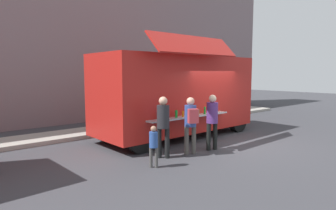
{
  "coord_description": "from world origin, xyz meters",
  "views": [
    {
      "loc": [
        -8.22,
        -6.07,
        2.41
      ],
      "look_at": [
        -1.55,
        1.67,
        1.3
      ],
      "focal_mm": 31.04,
      "sensor_mm": 36.0,
      "label": 1
    }
  ],
  "objects": [
    {
      "name": "ground_plane",
      "position": [
        0.0,
        0.0,
        0.0
      ],
      "size": [
        60.0,
        60.0,
        0.0
      ],
      "primitive_type": "plane",
      "color": "#38383D"
    },
    {
      "name": "food_truck_main",
      "position": [
        -0.75,
        2.05,
        1.66
      ],
      "size": [
        6.39,
        3.09,
        3.66
      ],
      "rotation": [
        0.0,
        0.0,
        0.01
      ],
      "color": "red",
      "rests_on": "ground"
    },
    {
      "name": "customer_mid_with_backpack",
      "position": [
        -2.16,
        -0.07,
        1.05
      ],
      "size": [
        0.47,
        0.56,
        1.71
      ],
      "rotation": [
        0.0,
        0.0,
        1.09
      ],
      "color": "#504B45",
      "rests_on": "ground"
    },
    {
      "name": "building_behind",
      "position": [
        -3.75,
        8.57,
        4.27
      ],
      "size": [
        32.0,
        2.4,
        8.54
      ],
      "primitive_type": "cube",
      "color": "slate",
      "rests_on": "ground"
    },
    {
      "name": "customer_rear_waiting",
      "position": [
        -3.02,
        0.17,
        1.05
      ],
      "size": [
        0.36,
        0.36,
        1.76
      ],
      "rotation": [
        0.0,
        0.0,
        0.69
      ],
      "color": "black",
      "rests_on": "ground"
    },
    {
      "name": "trash_bin",
      "position": [
        2.8,
        4.37,
        0.52
      ],
      "size": [
        0.6,
        0.6,
        1.04
      ],
      "primitive_type": "cylinder",
      "color": "#2D5C3B",
      "rests_on": "ground"
    },
    {
      "name": "child_near_queue",
      "position": [
        -3.77,
        -0.34,
        0.65
      ],
      "size": [
        0.22,
        0.22,
        1.09
      ],
      "rotation": [
        0.0,
        0.0,
        0.67
      ],
      "color": "#484744",
      "rests_on": "ground"
    },
    {
      "name": "curb_strip",
      "position": [
        -4.75,
        4.67,
        0.07
      ],
      "size": [
        28.0,
        1.6,
        0.15
      ],
      "primitive_type": "cube",
      "color": "#9E998E",
      "rests_on": "ground"
    },
    {
      "name": "customer_front_ordering",
      "position": [
        -1.28,
        -0.15,
        1.05
      ],
      "size": [
        0.36,
        0.36,
        1.75
      ],
      "rotation": [
        0.0,
        0.0,
        1.2
      ],
      "color": "black",
      "rests_on": "ground"
    }
  ]
}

